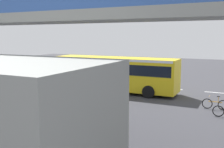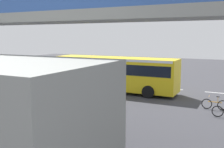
{
  "view_description": "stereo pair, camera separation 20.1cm",
  "coord_description": "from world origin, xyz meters",
  "px_view_note": "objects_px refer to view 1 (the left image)",
  "views": [
    {
      "loc": [
        -9.96,
        22.58,
        5.05
      ],
      "look_at": [
        0.8,
        0.66,
        1.6
      ],
      "focal_mm": 42.82,
      "sensor_mm": 36.0,
      "label": 1
    },
    {
      "loc": [
        -10.14,
        22.49,
        5.05
      ],
      "look_at": [
        0.8,
        0.66,
        1.6
      ],
      "focal_mm": 42.82,
      "sensor_mm": 36.0,
      "label": 2
    }
  ],
  "objects_px": {
    "city_bus": "(115,71)",
    "bicycle_orange": "(215,104)",
    "pedestrian": "(52,76)",
    "traffic_sign": "(106,65)"
  },
  "relations": [
    {
      "from": "traffic_sign",
      "to": "city_bus",
      "type": "bearing_deg",
      "value": 126.63
    },
    {
      "from": "city_bus",
      "to": "bicycle_orange",
      "type": "height_order",
      "value": "city_bus"
    },
    {
      "from": "bicycle_orange",
      "to": "pedestrian",
      "type": "bearing_deg",
      "value": -10.64
    },
    {
      "from": "bicycle_orange",
      "to": "pedestrian",
      "type": "distance_m",
      "value": 16.94
    },
    {
      "from": "city_bus",
      "to": "pedestrian",
      "type": "height_order",
      "value": "city_bus"
    },
    {
      "from": "city_bus",
      "to": "pedestrian",
      "type": "xyz_separation_m",
      "value": [
        7.67,
        -0.57,
        -1.0
      ]
    },
    {
      "from": "bicycle_orange",
      "to": "pedestrian",
      "type": "xyz_separation_m",
      "value": [
        16.64,
        -3.13,
        0.51
      ]
    },
    {
      "from": "bicycle_orange",
      "to": "traffic_sign",
      "type": "relative_size",
      "value": 0.63
    },
    {
      "from": "bicycle_orange",
      "to": "traffic_sign",
      "type": "xyz_separation_m",
      "value": [
        12.13,
        -6.81,
        1.52
      ]
    },
    {
      "from": "pedestrian",
      "to": "traffic_sign",
      "type": "height_order",
      "value": "traffic_sign"
    }
  ]
}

